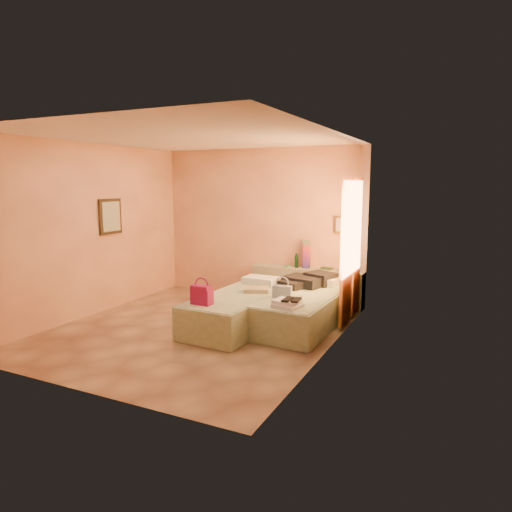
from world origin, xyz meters
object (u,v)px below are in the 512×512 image
at_px(flower_vase, 349,264).
at_px(towel_stack, 288,304).
at_px(water_bottle, 296,261).
at_px(bed_left, 239,311).
at_px(green_book, 327,268).
at_px(magenta_handbag, 202,295).
at_px(headboard_ledge, 307,286).
at_px(blue_handbag, 282,292).
at_px(bed_right, 304,311).

xyz_separation_m(flower_vase, towel_stack, (-0.30, -2.09, -0.23)).
bearing_deg(water_bottle, bed_left, -99.65).
xyz_separation_m(bed_left, green_book, (0.83, 1.78, 0.42)).
bearing_deg(magenta_handbag, flower_vase, 60.89).
relative_size(headboard_ledge, blue_handbag, 7.40).
height_order(headboard_ledge, water_bottle, water_bottle).
distance_m(water_bottle, flower_vase, 0.95).
bearing_deg(water_bottle, green_book, 8.09).
height_order(bed_left, magenta_handbag, magenta_handbag).
height_order(magenta_handbag, towel_stack, magenta_handbag).
bearing_deg(water_bottle, headboard_ledge, -0.44).
xyz_separation_m(headboard_ledge, bed_left, (-0.49, -1.70, -0.08)).
height_order(headboard_ledge, bed_right, headboard_ledge).
relative_size(flower_vase, magenta_handbag, 0.87).
distance_m(bed_right, water_bottle, 1.52).
bearing_deg(headboard_ledge, flower_vase, 2.70).
distance_m(flower_vase, blue_handbag, 1.74).
xyz_separation_m(green_book, flower_vase, (0.40, -0.04, 0.11)).
distance_m(magenta_handbag, towel_stack, 1.19).
distance_m(water_bottle, magenta_handbag, 2.46).
bearing_deg(towel_stack, water_bottle, 107.43).
distance_m(headboard_ledge, blue_handbag, 1.63).
bearing_deg(bed_right, magenta_handbag, -132.54).
relative_size(bed_left, flower_vase, 7.99).
height_order(bed_left, green_book, green_book).
xyz_separation_m(headboard_ledge, water_bottle, (-0.20, 0.00, 0.45)).
bearing_deg(water_bottle, magenta_handbag, -101.44).
bearing_deg(headboard_ledge, water_bottle, 179.56).
height_order(bed_left, towel_stack, towel_stack).
distance_m(headboard_ledge, water_bottle, 0.49).
bearing_deg(blue_handbag, green_book, 74.46).
relative_size(headboard_ledge, towel_stack, 5.86).
xyz_separation_m(bed_left, blue_handbag, (0.67, 0.11, 0.34)).
xyz_separation_m(water_bottle, magenta_handbag, (-0.49, -2.41, -0.14)).
distance_m(blue_handbag, towel_stack, 0.53).
xyz_separation_m(bed_right, flower_vase, (0.34, 1.33, 0.53)).
xyz_separation_m(bed_right, water_bottle, (-0.61, 1.29, 0.52)).
xyz_separation_m(bed_right, towel_stack, (0.03, -0.76, 0.30)).
bearing_deg(magenta_handbag, towel_stack, 18.84).
relative_size(green_book, towel_stack, 0.56).
bearing_deg(bed_right, towel_stack, -85.52).
height_order(headboard_ledge, magenta_handbag, magenta_handbag).
height_order(bed_left, water_bottle, water_bottle).
bearing_deg(flower_vase, water_bottle, -177.96).
relative_size(bed_right, flower_vase, 7.99).
height_order(water_bottle, flower_vase, flower_vase).
relative_size(bed_left, blue_handbag, 7.22).
distance_m(headboard_ledge, bed_left, 1.77).
bearing_deg(bed_right, blue_handbag, -125.58).
distance_m(headboard_ledge, flower_vase, 0.87).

